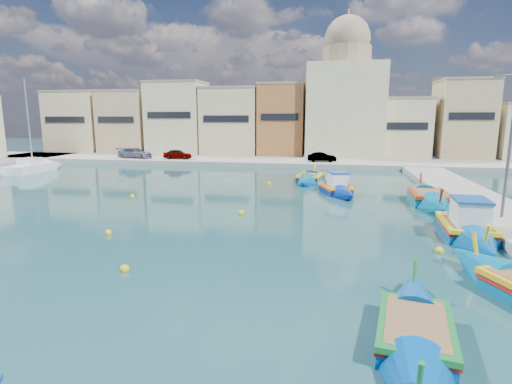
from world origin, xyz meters
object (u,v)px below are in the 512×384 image
(luzzu_blue_cabin, at_px, (336,189))
(luzzu_cyan_mid, at_px, (429,199))
(luzzu_blue_south, at_px, (415,335))
(quay_street_lamp, at_px, (509,146))
(luzzu_green, at_px, (310,179))
(yacht_north, at_px, (42,167))
(church_block, at_px, (345,97))
(luzzu_turquoise_cabin, at_px, (465,229))

(luzzu_blue_cabin, bearing_deg, luzzu_cyan_mid, -22.46)
(luzzu_cyan_mid, xyz_separation_m, luzzu_blue_south, (-4.38, -18.28, -0.06))
(quay_street_lamp, distance_m, luzzu_cyan_mid, 7.16)
(luzzu_green, height_order, yacht_north, yacht_north)
(quay_street_lamp, bearing_deg, church_block, 102.35)
(quay_street_lamp, bearing_deg, luzzu_green, 129.69)
(quay_street_lamp, relative_size, luzzu_blue_south, 1.00)
(yacht_north, bearing_deg, church_block, 29.76)
(church_block, distance_m, luzzu_blue_cabin, 27.29)
(church_block, xyz_separation_m, luzzu_blue_cabin, (-1.22, -26.04, -8.09))
(luzzu_cyan_mid, relative_size, luzzu_blue_south, 1.22)
(yacht_north, bearing_deg, luzzu_green, -4.14)
(luzzu_blue_south, distance_m, yacht_north, 43.65)
(yacht_north, bearing_deg, quay_street_lamp, -20.86)
(luzzu_cyan_mid, height_order, luzzu_green, luzzu_cyan_mid)
(luzzu_turquoise_cabin, height_order, luzzu_cyan_mid, luzzu_turquoise_cabin)
(luzzu_blue_south, bearing_deg, luzzu_blue_cabin, 95.03)
(luzzu_cyan_mid, bearing_deg, luzzu_green, 137.47)
(quay_street_lamp, bearing_deg, luzzu_turquoise_cabin, -136.13)
(luzzu_cyan_mid, height_order, luzzu_blue_south, luzzu_cyan_mid)
(quay_street_lamp, relative_size, yacht_north, 0.76)
(luzzu_cyan_mid, bearing_deg, church_block, 99.91)
(luzzu_turquoise_cabin, relative_size, yacht_north, 0.92)
(church_block, xyz_separation_m, yacht_north, (-32.71, -18.70, -7.99))
(luzzu_blue_cabin, xyz_separation_m, luzzu_green, (-2.28, 5.22, -0.07))
(luzzu_cyan_mid, relative_size, luzzu_green, 1.27)
(luzzu_cyan_mid, bearing_deg, yacht_north, 165.27)
(quay_street_lamp, relative_size, luzzu_turquoise_cabin, 0.83)
(quay_street_lamp, height_order, yacht_north, yacht_north)
(yacht_north, bearing_deg, luzzu_cyan_mid, -14.73)
(luzzu_blue_cabin, distance_m, luzzu_green, 5.70)
(luzzu_cyan_mid, distance_m, luzzu_blue_south, 18.80)
(church_block, bearing_deg, yacht_north, -150.24)
(luzzu_turquoise_cabin, bearing_deg, luzzu_cyan_mid, 89.97)
(church_block, xyz_separation_m, luzzu_cyan_mid, (5.00, -28.61, -8.11))
(luzzu_cyan_mid, xyz_separation_m, yacht_north, (-37.71, 9.91, 0.11))
(church_block, xyz_separation_m, luzzu_green, (-3.50, -20.82, -8.16))
(luzzu_green, xyz_separation_m, yacht_north, (-29.21, 2.12, 0.16))
(quay_street_lamp, relative_size, luzzu_blue_cabin, 1.05)
(church_block, distance_m, yacht_north, 38.52)
(church_block, xyz_separation_m, luzzu_turquoise_cabin, (5.00, -36.35, -8.04))
(quay_street_lamp, relative_size, luzzu_cyan_mid, 0.83)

